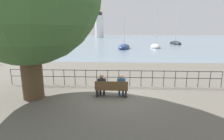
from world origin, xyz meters
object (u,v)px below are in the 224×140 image
at_px(sailboat_4, 175,43).
at_px(harbor_lighthouse, 100,25).
at_px(seated_person_right, 121,84).
at_px(sailboat_1, 124,47).
at_px(sailboat_2, 33,47).
at_px(sailboat_3, 155,46).
at_px(seated_person_left, 102,84).
at_px(park_bench, 111,89).

bearing_deg(sailboat_4, harbor_lighthouse, 106.31).
xyz_separation_m(seated_person_right, sailboat_1, (0.55, 29.73, -0.37)).
relative_size(sailboat_2, sailboat_3, 0.80).
distance_m(sailboat_2, harbor_lighthouse, 97.03).
bearing_deg(seated_person_right, sailboat_2, 124.12).
distance_m(sailboat_2, sailboat_3, 27.53).
relative_size(sailboat_3, harbor_lighthouse, 0.53).
height_order(seated_person_right, sailboat_4, sailboat_4).
bearing_deg(sailboat_3, sailboat_4, 58.82).
distance_m(seated_person_left, sailboat_1, 29.77).
height_order(seated_person_right, sailboat_1, sailboat_1).
distance_m(seated_person_right, sailboat_1, 29.73).
height_order(park_bench, sailboat_2, sailboat_2).
bearing_deg(seated_person_left, sailboat_4, 69.20).
xyz_separation_m(park_bench, harbor_lighthouse, (-16.11, 125.20, 8.66)).
distance_m(sailboat_2, sailboat_4, 39.78).
relative_size(seated_person_left, seated_person_right, 0.98).
height_order(sailboat_1, sailboat_3, sailboat_3).
xyz_separation_m(park_bench, sailboat_1, (1.07, 29.80, -0.11)).
bearing_deg(sailboat_3, sailboat_2, -170.56).
distance_m(sailboat_3, harbor_lighthouse, 96.21).
bearing_deg(seated_person_right, sailboat_1, 88.94).
height_order(park_bench, seated_person_left, seated_person_left).
bearing_deg(sailboat_1, sailboat_2, -166.82).
bearing_deg(harbor_lighthouse, seated_person_right, -82.43).
bearing_deg(seated_person_right, sailboat_3, 76.32).
height_order(park_bench, sailboat_4, sailboat_4).
relative_size(seated_person_left, sailboat_1, 0.15).
bearing_deg(sailboat_1, harbor_lighthouse, 109.96).
relative_size(park_bench, sailboat_2, 0.21).
relative_size(seated_person_right, sailboat_4, 0.11).
height_order(sailboat_1, sailboat_4, sailboat_4).
height_order(park_bench, harbor_lighthouse, harbor_lighthouse).
xyz_separation_m(seated_person_left, sailboat_3, (8.95, 32.51, -0.35)).
bearing_deg(sailboat_2, park_bench, -76.87).
bearing_deg(seated_person_left, sailboat_3, 74.61).
relative_size(park_bench, harbor_lighthouse, 0.09).
distance_m(sailboat_3, sailboat_4, 15.93).
distance_m(seated_person_left, seated_person_right, 1.04).
xyz_separation_m(park_bench, sailboat_2, (-18.81, 28.61, -0.12)).
bearing_deg(sailboat_1, sailboat_3, 30.50).
distance_m(seated_person_left, sailboat_2, 33.89).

